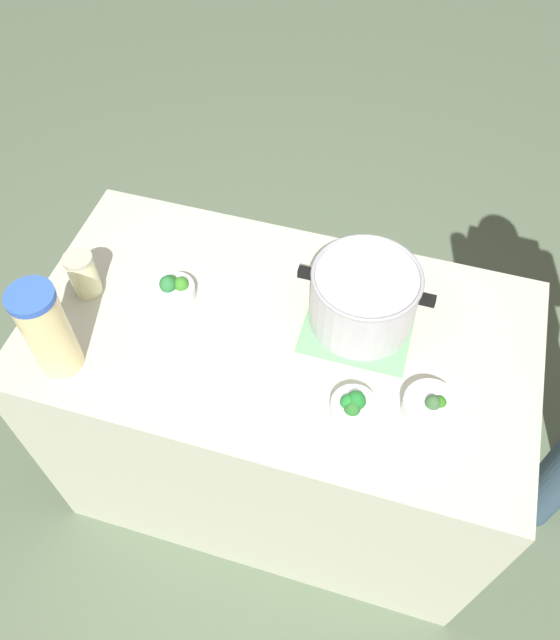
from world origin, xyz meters
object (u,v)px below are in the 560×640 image
at_px(mason_jar, 83,274).
at_px(broccoli_bowl_front, 353,407).
at_px(lemonade_pitcher, 47,331).
at_px(broccoli_bowl_back, 431,407).
at_px(broccoli_bowl_center, 174,289).
at_px(cooking_pot, 364,297).

relative_size(mason_jar, broccoli_bowl_front, 1.19).
relative_size(lemonade_pitcher, mason_jar, 2.05).
bearing_deg(broccoli_bowl_back, mason_jar, 173.34).
bearing_deg(mason_jar, broccoli_bowl_center, 11.11).
distance_m(mason_jar, broccoli_bowl_back, 0.98).
bearing_deg(cooking_pot, mason_jar, -171.38).
xyz_separation_m(broccoli_bowl_front, broccoli_bowl_center, (-0.55, 0.21, 0.00)).
bearing_deg(broccoli_bowl_front, broccoli_bowl_back, 16.86).
distance_m(cooking_pot, lemonade_pitcher, 0.79).
bearing_deg(broccoli_bowl_back, broccoli_bowl_center, 167.61).
relative_size(lemonade_pitcher, broccoli_bowl_front, 2.45).
bearing_deg(lemonade_pitcher, broccoli_bowl_center, 55.11).
bearing_deg(mason_jar, broccoli_bowl_front, -11.97).
relative_size(cooking_pot, broccoli_bowl_front, 3.08).
bearing_deg(mason_jar, lemonade_pitcher, -79.56).
relative_size(lemonade_pitcher, broccoli_bowl_back, 2.06).
relative_size(broccoli_bowl_front, broccoli_bowl_back, 0.84).
relative_size(broccoli_bowl_center, broccoli_bowl_back, 0.83).
xyz_separation_m(cooking_pot, broccoli_bowl_center, (-0.51, -0.07, -0.07)).
distance_m(lemonade_pitcher, broccoli_bowl_front, 0.76).
bearing_deg(broccoli_bowl_front, lemonade_pitcher, -174.86).
bearing_deg(broccoli_bowl_center, lemonade_pitcher, -124.89).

